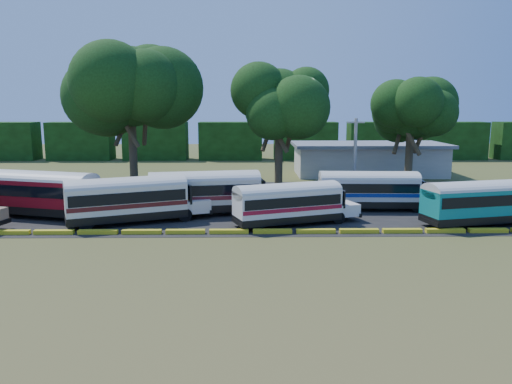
{
  "coord_description": "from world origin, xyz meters",
  "views": [
    {
      "loc": [
        2.86,
        -32.37,
        8.8
      ],
      "look_at": [
        3.44,
        6.0,
        2.04
      ],
      "focal_mm": 35.0,
      "sensor_mm": 36.0,
      "label": 1
    }
  ],
  "objects_px": {
    "bus_cream_west": "(130,197)",
    "bus_white_red": "(290,201)",
    "bus_red": "(44,191)",
    "bus_teal": "(482,200)",
    "tree_west": "(130,87)"
  },
  "relations": [
    {
      "from": "bus_teal",
      "to": "tree_west",
      "type": "distance_m",
      "value": 33.29
    },
    {
      "from": "bus_white_red",
      "to": "tree_west",
      "type": "bearing_deg",
      "value": 116.1
    },
    {
      "from": "bus_white_red",
      "to": "bus_cream_west",
      "type": "bearing_deg",
      "value": 156.86
    },
    {
      "from": "bus_white_red",
      "to": "bus_teal",
      "type": "xyz_separation_m",
      "value": [
        14.01,
        -0.34,
        0.12
      ]
    },
    {
      "from": "bus_red",
      "to": "tree_west",
      "type": "height_order",
      "value": "tree_west"
    },
    {
      "from": "bus_cream_west",
      "to": "bus_white_red",
      "type": "xyz_separation_m",
      "value": [
        11.9,
        -0.75,
        -0.2
      ]
    },
    {
      "from": "bus_cream_west",
      "to": "bus_teal",
      "type": "height_order",
      "value": "bus_cream_west"
    },
    {
      "from": "bus_cream_west",
      "to": "bus_white_red",
      "type": "height_order",
      "value": "bus_cream_west"
    },
    {
      "from": "bus_teal",
      "to": "bus_red",
      "type": "bearing_deg",
      "value": 161.34
    },
    {
      "from": "bus_red",
      "to": "bus_cream_west",
      "type": "xyz_separation_m",
      "value": [
        7.22,
        -2.13,
        -0.12
      ]
    },
    {
      "from": "bus_red",
      "to": "tree_west",
      "type": "distance_m",
      "value": 14.85
    },
    {
      "from": "bus_red",
      "to": "bus_teal",
      "type": "bearing_deg",
      "value": 11.03
    },
    {
      "from": "bus_red",
      "to": "bus_cream_west",
      "type": "distance_m",
      "value": 7.53
    },
    {
      "from": "bus_red",
      "to": "bus_white_red",
      "type": "distance_m",
      "value": 19.34
    },
    {
      "from": "bus_cream_west",
      "to": "bus_white_red",
      "type": "bearing_deg",
      "value": -25.68
    }
  ]
}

